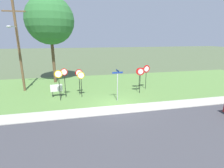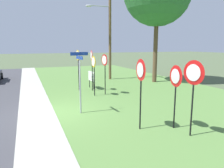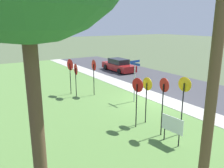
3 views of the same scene
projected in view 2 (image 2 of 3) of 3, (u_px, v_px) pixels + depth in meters
name	position (u px, v px, depth m)	size (l,w,h in m)	color
ground_plane	(55.00, 113.00, 10.07)	(160.00, 160.00, 0.00)	#4C5B3D
sidewalk_strip	(37.00, 115.00, 9.77)	(44.00, 1.60, 0.06)	#ADAA9E
grass_median	(162.00, 101.00, 12.29)	(44.00, 12.00, 0.04)	#567F3D
stop_sign_near_left	(78.00, 61.00, 14.69)	(0.69, 0.11, 2.81)	black
stop_sign_near_right	(94.00, 67.00, 13.15)	(0.68, 0.10, 2.48)	black
stop_sign_far_left	(105.00, 65.00, 13.56)	(0.71, 0.13, 2.57)	black
stop_sign_far_center	(92.00, 62.00, 14.61)	(0.65, 0.12, 2.79)	black
yield_sign_near_left	(140.00, 77.00, 7.75)	(0.80, 0.12, 2.65)	black
yield_sign_near_right	(175.00, 82.00, 7.88)	(0.80, 0.12, 2.42)	black
yield_sign_far_left	(193.00, 80.00, 7.14)	(0.83, 0.17, 2.65)	black
street_name_post	(80.00, 77.00, 9.74)	(0.96, 0.82, 2.83)	#9EA0A8
utility_pole	(108.00, 26.00, 19.20)	(2.10, 2.36, 9.04)	brown
notice_board	(91.00, 77.00, 15.64)	(1.10, 0.16, 1.25)	black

